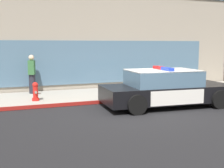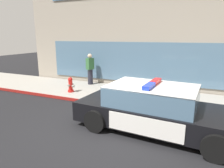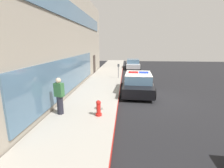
{
  "view_description": "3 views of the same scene",
  "coord_description": "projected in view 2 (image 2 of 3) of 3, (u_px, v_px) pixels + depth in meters",
  "views": [
    {
      "loc": [
        -4.23,
        -8.86,
        2.32
      ],
      "look_at": [
        -0.08,
        2.01,
        0.74
      ],
      "focal_mm": 47.08,
      "sensor_mm": 36.0,
      "label": 1
    },
    {
      "loc": [
        2.63,
        -5.15,
        2.81
      ],
      "look_at": [
        -0.71,
        2.42,
        0.82
      ],
      "focal_mm": 32.22,
      "sensor_mm": 36.0,
      "label": 2
    },
    {
      "loc": [
        -10.01,
        1.48,
        3.32
      ],
      "look_at": [
        -0.48,
        2.26,
        1.03
      ],
      "focal_mm": 26.85,
      "sensor_mm": 36.0,
      "label": 3
    }
  ],
  "objects": [
    {
      "name": "pedestrian_on_sidewalk",
      "position": [
        90.0,
        69.0,
        11.16
      ],
      "size": [
        0.36,
        0.46,
        1.71
      ],
      "rotation": [
        0.0,
        0.0,
        6.0
      ],
      "color": "#23232D",
      "rests_on": "sidewalk"
    },
    {
      "name": "sidewalk",
      "position": [
        135.0,
        96.0,
        9.31
      ],
      "size": [
        48.0,
        3.12,
        0.15
      ],
      "primitive_type": "cube",
      "color": "#A39E93",
      "rests_on": "ground"
    },
    {
      "name": "storefront_building",
      "position": [
        206.0,
        21.0,
        12.46
      ],
      "size": [
        19.98,
        8.27,
        7.44
      ],
      "color": "gray",
      "rests_on": "ground"
    },
    {
      "name": "police_cruiser",
      "position": [
        156.0,
        109.0,
        6.02
      ],
      "size": [
        4.99,
        2.38,
        1.49
      ],
      "rotation": [
        0.0,
        0.0,
        -0.06
      ],
      "color": "black",
      "rests_on": "ground"
    },
    {
      "name": "fire_hydrant",
      "position": [
        71.0,
        85.0,
        9.7
      ],
      "size": [
        0.34,
        0.39,
        0.73
      ],
      "color": "red",
      "rests_on": "sidewalk"
    },
    {
      "name": "curb_red_paint",
      "position": [
        123.0,
        107.0,
        7.91
      ],
      "size": [
        28.8,
        0.04,
        0.14
      ],
      "primitive_type": "cube",
      "color": "maroon",
      "rests_on": "ground"
    },
    {
      "name": "ground",
      "position": [
        102.0,
        128.0,
        6.27
      ],
      "size": [
        48.0,
        48.0,
        0.0
      ],
      "primitive_type": "plane",
      "color": "black"
    }
  ]
}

